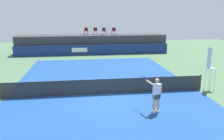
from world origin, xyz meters
TOP-DOWN VIEW (x-y plane):
  - ground_plane at (0.00, 3.00)m, footprint 48.00×48.00m
  - court_inner at (0.00, 0.00)m, footprint 12.00×22.00m
  - sponsor_wall at (-0.01, 13.50)m, footprint 18.00×0.22m
  - spectator_platform at (0.00, 15.30)m, footprint 18.00×2.80m
  - spectator_chair_far_left at (-0.72, 15.51)m, footprint 0.48×0.48m
  - spectator_chair_left at (0.43, 15.52)m, footprint 0.47×0.47m
  - spectator_chair_center at (1.45, 15.06)m, footprint 0.47×0.47m
  - spectator_chair_right at (2.64, 15.04)m, footprint 0.45×0.45m
  - umpire_chair at (6.75, -0.00)m, footprint 0.46×0.46m
  - tennis_net at (0.00, 0.00)m, footprint 12.40×0.02m
  - net_post_near at (-6.20, 0.00)m, footprint 0.10×0.10m
  - net_post_far at (6.20, 0.00)m, footprint 0.10×0.10m
  - tennis_player at (2.20, -3.01)m, footprint 0.91×1.11m

SIDE VIEW (x-z plane):
  - ground_plane at x=0.00m, z-range 0.00..0.00m
  - court_inner at x=0.00m, z-range 0.00..0.00m
  - tennis_net at x=0.00m, z-range 0.00..0.95m
  - net_post_near at x=-6.20m, z-range 0.00..1.00m
  - net_post_far at x=6.20m, z-range 0.00..1.00m
  - sponsor_wall at x=-0.01m, z-range 0.00..1.20m
  - tennis_player at x=2.20m, z-range 0.07..1.84m
  - spectator_platform at x=0.00m, z-range 0.00..2.20m
  - umpire_chair at x=6.75m, z-range 0.21..2.97m
  - spectator_chair_far_left at x=-0.72m, z-range 2.25..3.14m
  - spectator_chair_left at x=0.43m, z-range 2.25..3.14m
  - spectator_chair_center at x=1.45m, z-range 2.25..3.14m
  - spectator_chair_right at x=2.64m, z-range 2.25..3.14m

